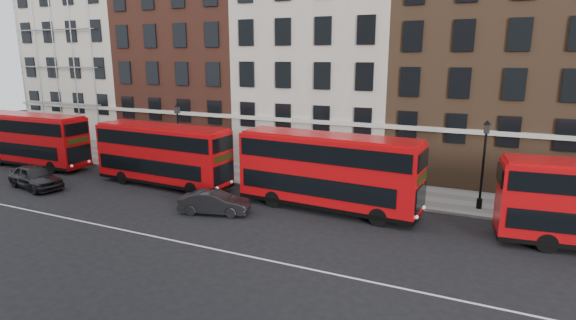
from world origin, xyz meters
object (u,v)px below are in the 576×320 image
at_px(bus_c, 327,170).
at_px(car_front, 214,202).
at_px(bus_a, 32,139).
at_px(bus_b, 163,154).
at_px(car_rear, 35,177).

xyz_separation_m(bus_c, car_front, (-5.78, -3.43, -1.79)).
height_order(bus_a, car_front, bus_a).
xyz_separation_m(bus_b, car_front, (6.58, -3.43, -1.66)).
distance_m(bus_b, car_rear, 8.99).
xyz_separation_m(bus_a, bus_b, (13.70, 0.00, -0.02)).
bearing_deg(bus_b, car_rear, -148.56).
relative_size(bus_a, car_rear, 2.18).
distance_m(bus_b, bus_c, 12.36).
distance_m(car_rear, car_front, 14.35).
relative_size(car_rear, car_front, 1.18).
relative_size(bus_c, car_rear, 2.29).
xyz_separation_m(bus_a, car_front, (20.27, -3.42, -1.69)).
distance_m(bus_a, bus_c, 26.05).
height_order(car_rear, car_front, car_rear).
bearing_deg(bus_b, bus_c, 2.35).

